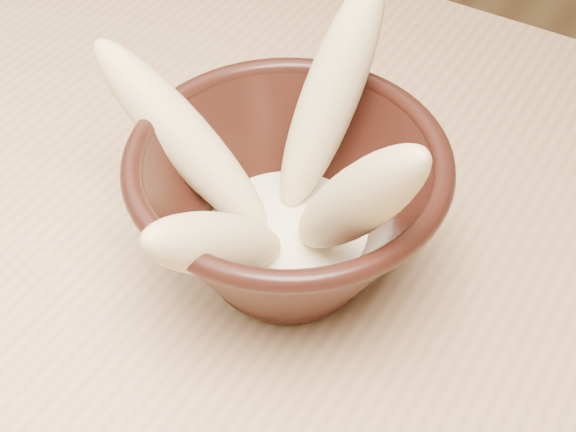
% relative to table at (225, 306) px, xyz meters
% --- Properties ---
extents(table, '(1.20, 0.80, 0.75)m').
position_rel_table_xyz_m(table, '(0.00, 0.00, 0.00)').
color(table, tan).
rests_on(table, ground).
extents(bowl, '(0.21, 0.21, 0.11)m').
position_rel_table_xyz_m(bowl, '(0.06, 0.00, 0.14)').
color(bowl, black).
rests_on(bowl, table).
extents(milk_puddle, '(0.12, 0.12, 0.02)m').
position_rel_table_xyz_m(milk_puddle, '(0.06, 0.00, 0.12)').
color(milk_puddle, '#F5EAC5').
rests_on(milk_puddle, bowl).
extents(banana_upright, '(0.06, 0.13, 0.16)m').
position_rel_table_xyz_m(banana_upright, '(0.05, 0.07, 0.19)').
color(banana_upright, '#DAC381').
rests_on(banana_upright, bowl).
extents(banana_left, '(0.16, 0.05, 0.13)m').
position_rel_table_xyz_m(banana_left, '(-0.02, -0.00, 0.17)').
color(banana_left, '#DAC381').
rests_on(banana_left, bowl).
extents(banana_right, '(0.14, 0.10, 0.17)m').
position_rel_table_xyz_m(banana_right, '(0.12, -0.02, 0.20)').
color(banana_right, '#DAC381').
rests_on(banana_right, bowl).
extents(banana_front, '(0.06, 0.13, 0.12)m').
position_rel_table_xyz_m(banana_front, '(0.05, -0.06, 0.17)').
color(banana_front, '#DAC381').
rests_on(banana_front, bowl).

